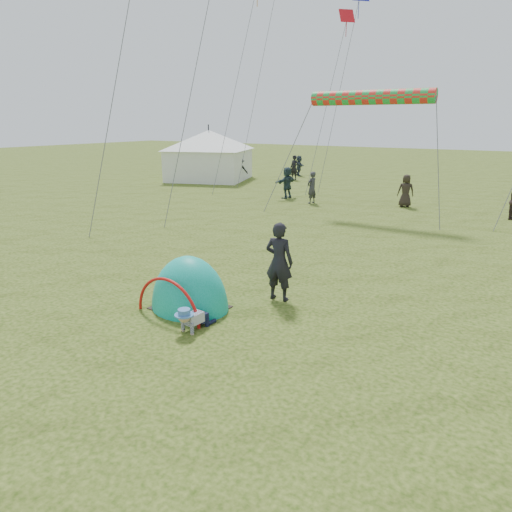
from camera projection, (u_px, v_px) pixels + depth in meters
The scene contains 15 objects.
ground at pixel (175, 337), 9.26m from camera, with size 140.00×140.00×0.00m, color #193306.
crawling_toddler at pixel (192, 318), 9.48m from camera, with size 0.51×0.73×0.56m, color black, non-canonical shape.
popup_tent at pixel (190, 308), 10.71m from camera, with size 1.94×1.60×2.51m, color #009674.
standing_adult at pixel (279, 262), 10.96m from camera, with size 0.71×0.46×1.94m, color black.
event_marquee at pixel (209, 153), 33.48m from camera, with size 5.58×5.58×3.83m, color white, non-canonical shape.
crowd_person_2 at pixel (226, 168), 34.35m from camera, with size 0.93×0.39×1.59m, color black.
crowd_person_3 at pixel (240, 170), 33.01m from camera, with size 1.06×0.61×1.65m, color black.
crowd_person_5 at pixel (299, 166), 36.22m from camera, with size 1.46×0.47×1.58m, color #2D3748.
crowd_person_6 at pixel (312, 188), 24.01m from camera, with size 0.61×0.40×1.67m, color #303035.
crowd_person_9 at pixel (191, 164), 37.10m from camera, with size 1.05×0.60×1.62m, color #25272F.
crowd_person_10 at pixel (406, 191), 23.06m from camera, with size 0.80×0.52×1.64m, color black.
crowd_person_11 at pixel (287, 183), 25.63m from camera, with size 1.62×0.52×1.75m, color #2C4048.
crowd_person_12 at pixel (294, 168), 33.58m from camera, with size 0.66×0.43×1.80m, color black.
rainbow_tube_kite at pixel (371, 97), 19.99m from camera, with size 0.64×0.64×5.49m, color red.
diamond_kite_0 at pixel (347, 16), 27.96m from camera, with size 0.95×0.95×0.00m, color red.
Camera 1 is at (5.88, -6.23, 4.22)m, focal length 32.00 mm.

